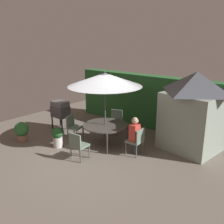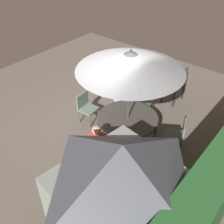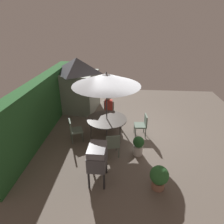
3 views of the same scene
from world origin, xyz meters
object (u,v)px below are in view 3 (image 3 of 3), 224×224
chair_toward_hedge (112,144)px  potted_plant_by_shed (138,145)px  bbq_grill (97,157)px  person_in_red (109,105)px  patio_umbrella (106,80)px  chair_toward_house (142,124)px  garden_shed (78,84)px  patio_table (107,120)px  potted_plant_by_grill (159,177)px  chair_far_side (74,129)px  chair_near_shed (109,110)px

chair_toward_hedge → potted_plant_by_shed: size_ratio=1.27×
bbq_grill → person_in_red: 3.67m
patio_umbrella → chair_toward_hedge: patio_umbrella is taller
bbq_grill → chair_toward_house: bbq_grill is taller
person_in_red → garden_shed: bearing=53.0°
patio_umbrella → chair_toward_hedge: 2.27m
patio_table → potted_plant_by_grill: bearing=-146.8°
chair_toward_hedge → potted_plant_by_grill: chair_toward_hedge is taller
chair_toward_hedge → person_in_red: person_in_red is taller
potted_plant_by_shed → potted_plant_by_grill: size_ratio=0.99×
chair_toward_house → potted_plant_by_shed: chair_toward_house is taller
person_in_red → potted_plant_by_shed: bearing=-152.3°
garden_shed → patio_table: 3.04m
chair_far_side → chair_toward_house: bearing=-77.0°
chair_far_side → chair_toward_hedge: 1.74m
patio_table → chair_near_shed: chair_near_shed is taller
person_in_red → patio_umbrella: bearing=-178.1°
chair_near_shed → potted_plant_by_grill: chair_near_shed is taller
garden_shed → potted_plant_by_shed: size_ratio=3.72×
patio_table → chair_toward_hedge: bearing=-166.2°
potted_plant_by_shed → person_in_red: (2.37, 1.24, 0.40)m
bbq_grill → chair_near_shed: bbq_grill is taller
chair_far_side → potted_plant_by_shed: size_ratio=1.27×
potted_plant_by_shed → chair_toward_house: bearing=-9.4°
bbq_grill → potted_plant_by_grill: (-0.15, -1.71, -0.45)m
garden_shed → chair_toward_hedge: bearing=-152.0°
chair_near_shed → chair_far_side: size_ratio=1.00×
chair_near_shed → person_in_red: person_in_red is taller
garden_shed → potted_plant_by_grill: 6.15m
patio_table → chair_near_shed: bearing=1.9°
chair_toward_house → person_in_red: person_in_red is taller
chair_near_shed → potted_plant_by_shed: bearing=-153.1°
patio_table → chair_far_side: 1.32m
bbq_grill → potted_plant_by_shed: 1.83m
garden_shed → person_in_red: garden_shed is taller
patio_umbrella → chair_toward_hedge: (-1.32, -0.32, -1.81)m
garden_shed → person_in_red: (-1.23, -1.64, -0.56)m
garden_shed → chair_far_side: garden_shed is taller
patio_table → chair_toward_house: size_ratio=1.75×
patio_umbrella → chair_toward_hedge: bearing=-166.2°
patio_table → potted_plant_by_grill: size_ratio=2.18×
chair_near_shed → potted_plant_by_shed: 2.76m
chair_far_side → potted_plant_by_grill: 3.59m
garden_shed → patio_table: bearing=-145.6°
bbq_grill → chair_toward_hedge: bbq_grill is taller
chair_toward_hedge → garden_shed: bearing=28.0°
patio_table → bbq_grill: (-2.45, 0.01, 0.14)m
potted_plant_by_grill → person_in_red: bearing=24.5°
patio_umbrella → bbq_grill: (-2.45, 0.01, -1.49)m
potted_plant_by_grill → person_in_red: size_ratio=0.57×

